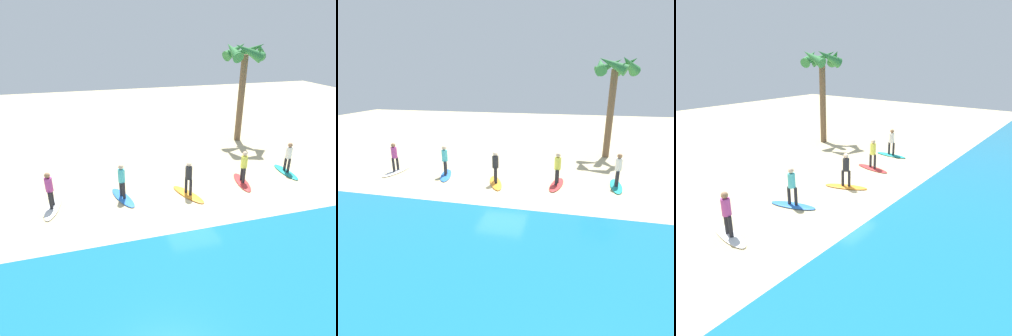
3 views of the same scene
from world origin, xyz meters
The scene contains 12 objects.
ground_plane centered at (0.00, 0.00, 0.00)m, with size 60.00×60.00×0.00m, color #CCB789.
surfboard_teal centered at (-5.74, -0.68, 0.04)m, with size 2.10×0.56×0.09m, color teal.
surfer_teal centered at (-5.74, -0.68, 1.04)m, with size 0.32×0.46×1.64m.
surfboard_red centered at (-2.81, -0.22, 0.04)m, with size 2.10×0.56×0.09m, color red.
surfer_red centered at (-2.81, -0.22, 1.04)m, with size 0.32×0.46×1.64m.
surfboard_orange centered at (0.29, 0.23, 0.04)m, with size 2.10×0.56×0.09m, color orange.
surfer_orange centered at (0.29, 0.23, 1.04)m, with size 0.32×0.44×1.64m.
surfboard_blue centered at (3.31, -0.31, 0.04)m, with size 2.10×0.56×0.09m, color blue.
surfer_blue centered at (3.31, -0.31, 1.04)m, with size 0.32×0.45×1.64m.
surfboard_white centered at (6.40, -0.27, 0.04)m, with size 2.10×0.56×0.09m, color white.
surfer_white centered at (6.40, -0.27, 1.04)m, with size 0.32×0.46×1.64m.
palm_tree centered at (-5.82, -6.49, 5.39)m, with size 2.88×3.03×6.72m.
Camera 2 is at (-3.26, 13.27, 5.22)m, focal length 29.79 mm.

